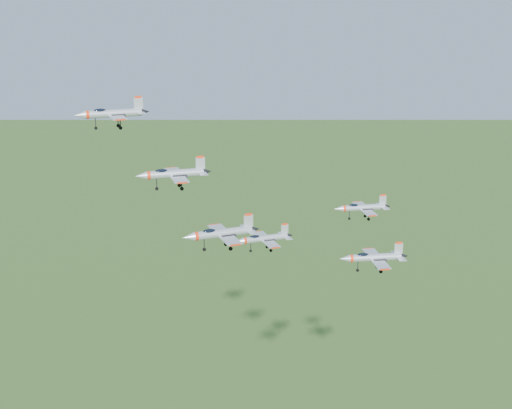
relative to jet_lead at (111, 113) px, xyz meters
name	(u,v)px	position (x,y,z in m)	size (l,w,h in m)	color
jet_lead	(111,113)	(0.00, 0.00, 0.00)	(13.74, 11.33, 3.68)	#B5BBC3
jet_left_high	(173,174)	(6.42, -17.16, -7.98)	(12.97, 10.78, 3.46)	#B5BBC3
jet_right_high	(221,233)	(8.63, -34.62, -13.29)	(12.09, 9.93, 3.24)	#B5BBC3
jet_left_low	(263,238)	(26.61, -8.43, -24.94)	(12.24, 10.09, 3.27)	#B5BBC3
jet_right_low	(362,207)	(38.82, -24.52, -15.55)	(10.46, 8.81, 2.81)	#B5BBC3
jet_trail	(373,257)	(46.80, -16.36, -29.00)	(13.89, 11.77, 3.76)	#B5BBC3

